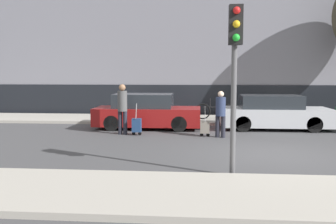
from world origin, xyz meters
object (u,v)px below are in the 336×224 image
(parked_car_0, at_px, (147,112))
(trolley_right, at_px, (205,127))
(parked_car_1, at_px, (273,113))
(trolley_left, at_px, (137,125))
(parked_bicycle, at_px, (214,111))
(pedestrian_left, at_px, (122,106))
(pedestrian_right, at_px, (221,111))
(traffic_light, at_px, (235,56))

(parked_car_0, relative_size, trolley_right, 3.88)
(parked_car_1, bearing_deg, parked_car_0, -177.16)
(trolley_left, distance_m, trolley_right, 2.43)
(parked_car_0, relative_size, parked_bicycle, 2.36)
(pedestrian_left, bearing_deg, trolley_right, -169.91)
(parked_car_0, xyz_separation_m, trolley_left, (-0.13, -1.66, -0.29))
(pedestrian_right, xyz_separation_m, parked_bicycle, (-0.06, 4.10, -0.41))
(parked_car_1, xyz_separation_m, parked_bicycle, (-2.25, 1.98, -0.14))
(parked_car_0, distance_m, traffic_light, 7.63)
(traffic_light, xyz_separation_m, parked_bicycle, (-0.06, 9.05, -2.08))
(parked_car_0, height_order, trolley_right, parked_car_0)
(trolley_left, relative_size, parked_bicycle, 0.64)
(parked_car_1, distance_m, pedestrian_left, 5.97)
(trolley_left, height_order, pedestrian_right, pedestrian_right)
(parked_car_0, distance_m, parked_bicycle, 3.56)
(trolley_right, distance_m, parked_bicycle, 3.98)
(pedestrian_left, xyz_separation_m, pedestrian_right, (3.49, -0.34, -0.14))
(parked_car_0, relative_size, parked_car_1, 0.99)
(parked_car_1, height_order, trolley_right, parked_car_1)
(parked_car_1, xyz_separation_m, traffic_light, (-2.19, -7.07, 1.93))
(pedestrian_right, bearing_deg, parked_bicycle, 106.23)
(trolley_right, xyz_separation_m, parked_bicycle, (0.47, 3.95, 0.17))
(pedestrian_right, relative_size, traffic_light, 0.45)
(trolley_left, xyz_separation_m, parked_bicycle, (2.90, 3.89, 0.13))
(pedestrian_left, distance_m, pedestrian_right, 3.51)
(pedestrian_left, bearing_deg, parked_bicycle, -118.58)
(trolley_left, bearing_deg, trolley_right, -1.44)
(pedestrian_right, bearing_deg, parked_car_0, 162.05)
(traffic_light, relative_size, parked_bicycle, 2.03)
(parked_car_1, bearing_deg, traffic_light, -107.19)
(trolley_right, bearing_deg, parked_car_0, 143.24)
(trolley_left, height_order, traffic_light, traffic_light)
(pedestrian_left, distance_m, trolley_left, 0.88)
(trolley_left, distance_m, parked_bicycle, 4.85)
(pedestrian_right, bearing_deg, trolley_left, -168.58)
(parked_car_1, relative_size, trolley_left, 3.70)
(parked_car_0, xyz_separation_m, pedestrian_left, (-0.66, -1.53, 0.39))
(parked_bicycle, bearing_deg, trolley_left, -126.68)
(parked_car_1, relative_size, trolley_right, 3.92)
(parked_car_1, height_order, traffic_light, traffic_light)
(trolley_right, bearing_deg, pedestrian_left, 176.27)
(parked_car_0, relative_size, pedestrian_right, 2.61)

